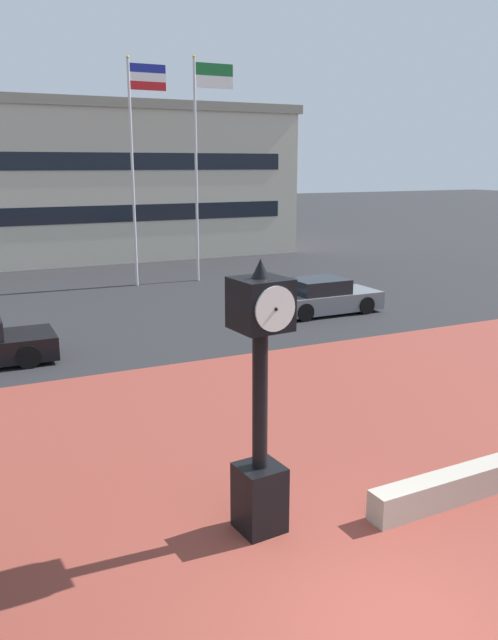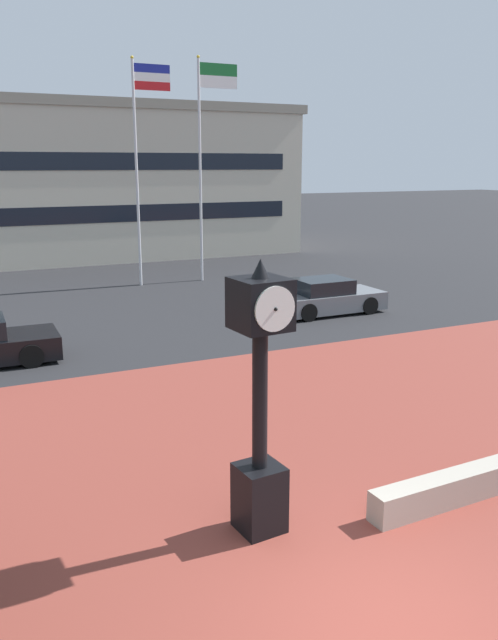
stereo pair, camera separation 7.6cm
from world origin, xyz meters
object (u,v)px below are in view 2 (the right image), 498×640
at_px(street_clock, 260,404).
at_px(civic_building, 63,181).
at_px(flagpole_primary, 140,153).
at_px(car_street_mid, 326,298).
at_px(flagpole_secondary, 205,149).

xyz_separation_m(street_clock, civic_building, (2.74, 31.98, 2.36)).
relative_size(flagpole_primary, civic_building, 0.36).
height_order(car_street_mid, civic_building, civic_building).
distance_m(car_street_mid, flagpole_secondary, 10.00).
relative_size(street_clock, civic_building, 0.15).
bearing_deg(flagpole_primary, car_street_mid, -62.20).
relative_size(street_clock, flagpole_primary, 0.42).
bearing_deg(street_clock, flagpole_primary, 73.30).
relative_size(street_clock, flagpole_secondary, 0.41).
height_order(flagpole_secondary, civic_building, flagpole_secondary).
distance_m(car_street_mid, flagpole_primary, 10.72).
xyz_separation_m(flagpole_primary, flagpole_secondary, (2.98, 0.00, 0.20)).
xyz_separation_m(street_clock, flagpole_secondary, (7.08, 20.11, 3.97)).
bearing_deg(civic_building, flagpole_primary, -83.45).
distance_m(car_street_mid, civic_building, 21.32).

